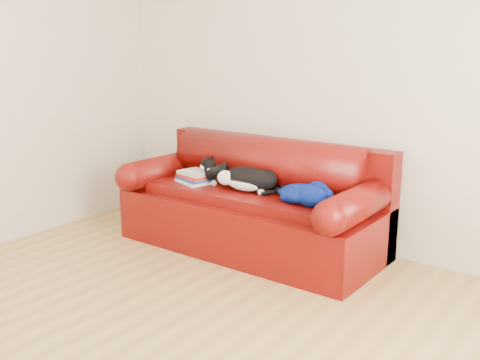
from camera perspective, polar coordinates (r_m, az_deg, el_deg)
The scene contains 7 objects.
ground at distance 3.26m, azimuth -7.16°, elevation -16.24°, with size 4.50×4.50×0.00m, color olive.
room_shell at distance 2.76m, azimuth -6.06°, elevation 14.54°, with size 4.52×4.02×2.61m.
sofa_base at distance 4.53m, azimuth 1.10°, elevation -4.08°, with size 2.10×0.90×0.50m.
sofa_back at distance 4.64m, azimuth 2.87°, elevation 0.24°, with size 2.10×1.01×0.88m.
book_stack at distance 4.64m, azimuth -4.55°, elevation 0.30°, with size 0.34×0.30×0.10m.
cat at distance 4.37m, azimuth 0.68°, elevation 0.06°, with size 0.65×0.40×0.23m.
blanket at distance 4.12m, azimuth 6.66°, elevation -1.31°, with size 0.48×0.45×0.14m.
Camera 1 is at (1.99, -2.01, 1.63)m, focal length 42.00 mm.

